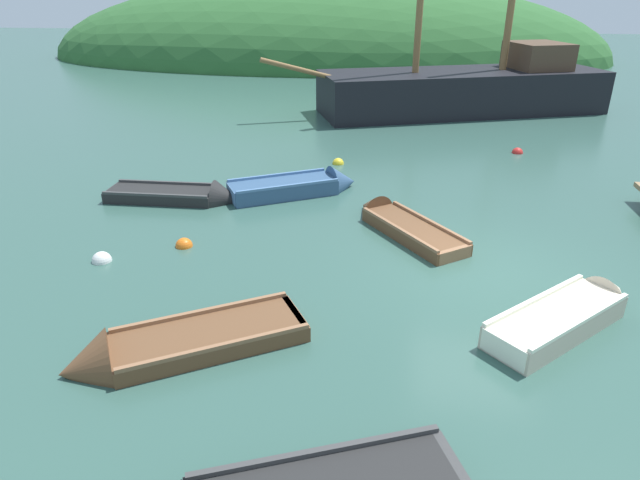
# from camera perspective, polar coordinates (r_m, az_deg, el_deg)

# --- Properties ---
(ground_plane) EXTENTS (120.00, 120.00, 0.00)m
(ground_plane) POSITION_cam_1_polar(r_m,az_deg,el_deg) (11.61, 16.43, -3.20)
(ground_plane) COLOR #33564C
(shore_hill) EXTENTS (41.94, 19.78, 11.41)m
(shore_hill) POSITION_cam_1_polar(r_m,az_deg,el_deg) (44.76, 0.25, 18.20)
(shore_hill) COLOR #2D602D
(shore_hill) RESTS_ON ground
(sailing_ship) EXTENTS (14.81, 7.56, 12.64)m
(sailing_ship) POSITION_cam_1_polar(r_m,az_deg,el_deg) (26.18, 14.60, 14.12)
(sailing_ship) COLOR black
(sailing_ship) RESTS_ON ground
(rowboat_center) EXTENTS (3.63, 2.64, 1.02)m
(rowboat_center) POSITION_cam_1_polar(r_m,az_deg,el_deg) (15.32, -1.99, 5.38)
(rowboat_center) COLOR #335175
(rowboat_center) RESTS_ON ground
(rowboat_outer_right) EXTENTS (3.80, 2.87, 1.09)m
(rowboat_outer_right) POSITION_cam_1_polar(r_m,az_deg,el_deg) (9.12, -15.54, -10.84)
(rowboat_outer_right) COLOR brown
(rowboat_outer_right) RESTS_ON ground
(rowboat_far) EXTENTS (2.83, 3.36, 0.91)m
(rowboat_far) POSITION_cam_1_polar(r_m,az_deg,el_deg) (13.20, 8.07, 1.53)
(rowboat_far) COLOR brown
(rowboat_far) RESTS_ON ground
(rowboat_near_dock) EXTENTS (3.60, 1.09, 1.01)m
(rowboat_near_dock) POSITION_cam_1_polar(r_m,az_deg,el_deg) (15.23, -13.71, 4.28)
(rowboat_near_dock) COLOR black
(rowboat_near_dock) RESTS_ON ground
(rowboat_portside) EXTENTS (3.11, 3.01, 0.86)m
(rowboat_portside) POSITION_cam_1_polar(r_m,az_deg,el_deg) (10.39, 24.32, -7.11)
(rowboat_portside) COLOR beige
(rowboat_portside) RESTS_ON ground
(buoy_red) EXTENTS (0.37, 0.37, 0.37)m
(buoy_red) POSITION_cam_1_polar(r_m,az_deg,el_deg) (20.25, 19.62, 8.42)
(buoy_red) COLOR red
(buoy_red) RESTS_ON ground
(buoy_white) EXTENTS (0.41, 0.41, 0.41)m
(buoy_white) POSITION_cam_1_polar(r_m,az_deg,el_deg) (12.43, -21.50, -2.02)
(buoy_white) COLOR white
(buoy_white) RESTS_ON ground
(buoy_yellow) EXTENTS (0.37, 0.37, 0.37)m
(buoy_yellow) POSITION_cam_1_polar(r_m,az_deg,el_deg) (17.93, 1.88, 7.84)
(buoy_yellow) COLOR yellow
(buoy_yellow) RESTS_ON ground
(buoy_orange) EXTENTS (0.38, 0.38, 0.38)m
(buoy_orange) POSITION_cam_1_polar(r_m,az_deg,el_deg) (12.58, -13.79, -0.62)
(buoy_orange) COLOR orange
(buoy_orange) RESTS_ON ground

